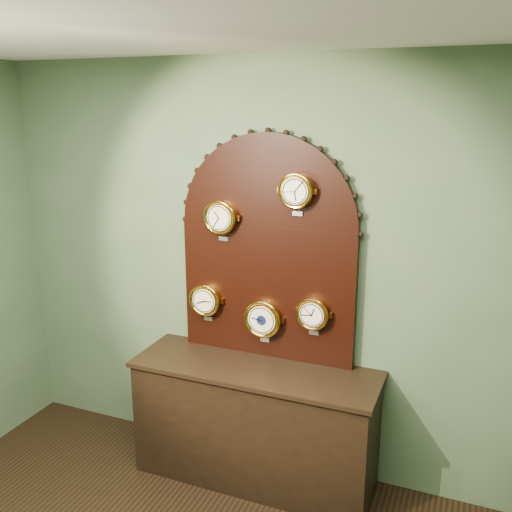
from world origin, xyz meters
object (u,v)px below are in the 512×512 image
at_px(roman_clock, 221,217).
at_px(tide_clock, 313,314).
at_px(display_board, 268,242).
at_px(barometer, 263,319).
at_px(hygrometer, 206,300).
at_px(arabic_clock, 296,191).
at_px(shop_counter, 255,425).

xyz_separation_m(roman_clock, tide_clock, (0.64, 0.00, -0.58)).
xyz_separation_m(display_board, barometer, (-0.00, -0.07, -0.51)).
bearing_deg(tide_clock, display_board, 168.96).
xyz_separation_m(hygrometer, tide_clock, (0.77, 0.00, 0.01)).
bearing_deg(arabic_clock, roman_clock, -179.98).
distance_m(shop_counter, tide_clock, 0.88).
distance_m(roman_clock, barometer, 0.73).
height_order(shop_counter, display_board, display_board).
xyz_separation_m(display_board, arabic_clock, (0.21, -0.07, 0.36)).
distance_m(shop_counter, hygrometer, 0.91).
relative_size(hygrometer, barometer, 0.90).
bearing_deg(shop_counter, roman_clock, 153.21).
relative_size(barometer, tide_clock, 1.16).
height_order(shop_counter, arabic_clock, arabic_clock).
relative_size(shop_counter, roman_clock, 5.71).
height_order(arabic_clock, hygrometer, arabic_clock).
distance_m(hygrometer, barometer, 0.43).
relative_size(shop_counter, arabic_clock, 5.84).
bearing_deg(barometer, arabic_clock, 0.27).
height_order(roman_clock, tide_clock, roman_clock).
distance_m(display_board, hygrometer, 0.62).
height_order(shop_counter, hygrometer, hygrometer).
bearing_deg(barometer, display_board, 87.20).
xyz_separation_m(display_board, roman_clock, (-0.30, -0.07, 0.15)).
relative_size(shop_counter, tide_clock, 5.97).
distance_m(shop_counter, display_board, 1.25).
height_order(shop_counter, tide_clock, tide_clock).
height_order(shop_counter, roman_clock, roman_clock).
bearing_deg(arabic_clock, hygrometer, -179.99).
bearing_deg(display_board, barometer, -92.80).
bearing_deg(roman_clock, shop_counter, -26.79).
bearing_deg(barometer, hygrometer, 179.88).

